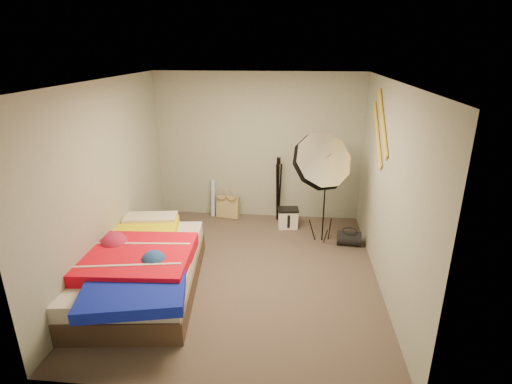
# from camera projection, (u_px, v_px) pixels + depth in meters

# --- Properties ---
(floor) EXTENTS (4.00, 4.00, 0.00)m
(floor) POSITION_uv_depth(u_px,v_px,m) (244.00, 273.00, 5.36)
(floor) COLOR brown
(floor) RESTS_ON ground
(ceiling) EXTENTS (4.00, 4.00, 0.00)m
(ceiling) POSITION_uv_depth(u_px,v_px,m) (242.00, 81.00, 4.50)
(ceiling) COLOR silver
(ceiling) RESTS_ON wall_back
(wall_back) EXTENTS (3.50, 0.00, 3.50)m
(wall_back) POSITION_uv_depth(u_px,v_px,m) (258.00, 147.00, 6.80)
(wall_back) COLOR #979F8E
(wall_back) RESTS_ON floor
(wall_front) EXTENTS (3.50, 0.00, 3.50)m
(wall_front) POSITION_uv_depth(u_px,v_px,m) (210.00, 270.00, 3.06)
(wall_front) COLOR #979F8E
(wall_front) RESTS_ON floor
(wall_left) EXTENTS (0.00, 4.00, 4.00)m
(wall_left) POSITION_uv_depth(u_px,v_px,m) (107.00, 181.00, 5.09)
(wall_left) COLOR #979F8E
(wall_left) RESTS_ON floor
(wall_right) EXTENTS (0.00, 4.00, 4.00)m
(wall_right) POSITION_uv_depth(u_px,v_px,m) (388.00, 190.00, 4.77)
(wall_right) COLOR #979F8E
(wall_right) RESTS_ON floor
(tote_bag) EXTENTS (0.42, 0.24, 0.41)m
(tote_bag) POSITION_uv_depth(u_px,v_px,m) (228.00, 207.00, 7.07)
(tote_bag) COLOR tan
(tote_bag) RESTS_ON floor
(wrapping_roll) EXTENTS (0.08, 0.19, 0.65)m
(wrapping_roll) POSITION_uv_depth(u_px,v_px,m) (213.00, 198.00, 7.10)
(wrapping_roll) COLOR #5790D2
(wrapping_roll) RESTS_ON floor
(camera_case) EXTENTS (0.33, 0.25, 0.31)m
(camera_case) POSITION_uv_depth(u_px,v_px,m) (288.00, 219.00, 6.67)
(camera_case) COLOR silver
(camera_case) RESTS_ON floor
(duffel_bag) EXTENTS (0.38, 0.25, 0.22)m
(duffel_bag) POSITION_uv_depth(u_px,v_px,m) (349.00, 238.00, 6.09)
(duffel_bag) COLOR black
(duffel_bag) RESTS_ON floor
(wall_stripe_upper) EXTENTS (0.02, 0.91, 0.78)m
(wall_stripe_upper) POSITION_uv_depth(u_px,v_px,m) (383.00, 123.00, 5.09)
(wall_stripe_upper) COLOR gold
(wall_stripe_upper) RESTS_ON wall_right
(wall_stripe_lower) EXTENTS (0.02, 0.91, 0.78)m
(wall_stripe_lower) POSITION_uv_depth(u_px,v_px,m) (378.00, 134.00, 5.40)
(wall_stripe_lower) COLOR gold
(wall_stripe_lower) RESTS_ON wall_right
(bed) EXTENTS (1.76, 2.39, 0.62)m
(bed) POSITION_uv_depth(u_px,v_px,m) (136.00, 268.00, 4.91)
(bed) COLOR #4D382B
(bed) RESTS_ON floor
(photo_umbrella) EXTENTS (0.95, 0.88, 1.82)m
(photo_umbrella) POSITION_uv_depth(u_px,v_px,m) (321.00, 162.00, 5.70)
(photo_umbrella) COLOR black
(photo_umbrella) RESTS_ON floor
(camera_tripod) EXTENTS (0.07, 0.07, 1.12)m
(camera_tripod) POSITION_uv_depth(u_px,v_px,m) (278.00, 185.00, 6.81)
(camera_tripod) COLOR black
(camera_tripod) RESTS_ON floor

